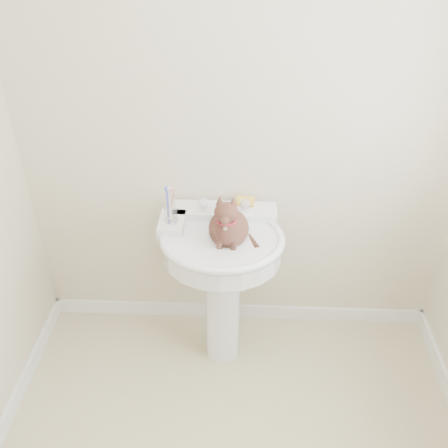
# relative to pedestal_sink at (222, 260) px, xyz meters

# --- Properties ---
(wall_back) EXTENTS (2.20, 0.00, 2.50)m
(wall_back) POSITION_rel_pedestal_sink_xyz_m (0.08, 0.29, 0.59)
(wall_back) COLOR beige
(wall_back) RESTS_ON ground
(baseboard_back) EXTENTS (2.20, 0.02, 0.09)m
(baseboard_back) POSITION_rel_pedestal_sink_xyz_m (0.08, 0.28, -0.61)
(baseboard_back) COLOR white
(baseboard_back) RESTS_ON floor
(pedestal_sink) EXTENTS (0.61, 0.60, 0.84)m
(pedestal_sink) POSITION_rel_pedestal_sink_xyz_m (0.00, 0.00, 0.00)
(pedestal_sink) COLOR white
(pedestal_sink) RESTS_ON floor
(faucet) EXTENTS (0.28, 0.12, 0.14)m
(faucet) POSITION_rel_pedestal_sink_xyz_m (0.00, 0.15, 0.22)
(faucet) COLOR silver
(faucet) RESTS_ON pedestal_sink
(soap_bar) EXTENTS (0.10, 0.07, 0.03)m
(soap_bar) POSITION_rel_pedestal_sink_xyz_m (0.11, 0.24, 0.19)
(soap_bar) COLOR gold
(soap_bar) RESTS_ON pedestal_sink
(toothbrush_cup) EXTENTS (0.07, 0.07, 0.18)m
(toothbrush_cup) POSITION_rel_pedestal_sink_xyz_m (-0.25, 0.06, 0.23)
(toothbrush_cup) COLOR silver
(toothbrush_cup) RESTS_ON pedestal_sink
(cat) EXTENTS (0.21, 0.26, 0.38)m
(cat) POSITION_rel_pedestal_sink_xyz_m (0.03, -0.02, 0.22)
(cat) COLOR brown
(cat) RESTS_ON pedestal_sink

